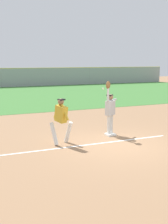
{
  "coord_description": "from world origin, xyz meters",
  "views": [
    {
      "loc": [
        -5.5,
        -9.27,
        3.08
      ],
      "look_at": [
        -0.67,
        1.58,
        1.05
      ],
      "focal_mm": 48.03,
      "sensor_mm": 36.0,
      "label": 1
    }
  ],
  "objects_px": {
    "first_base": "(110,134)",
    "parked_car_black": "(6,80)",
    "fielder": "(110,109)",
    "parked_car_blue": "(47,79)",
    "runner": "(61,118)",
    "baseball": "(103,89)"
  },
  "relations": [
    {
      "from": "baseball",
      "to": "parked_car_black",
      "type": "xyz_separation_m",
      "value": [
        0.74,
        28.32,
        -1.26
      ]
    },
    {
      "from": "runner",
      "to": "fielder",
      "type": "bearing_deg",
      "value": -7.79
    },
    {
      "from": "fielder",
      "to": "parked_car_black",
      "type": "distance_m",
      "value": 28.59
    },
    {
      "from": "first_base",
      "to": "parked_car_blue",
      "type": "bearing_deg",
      "value": 78.3
    },
    {
      "from": "fielder",
      "to": "baseball",
      "type": "bearing_deg",
      "value": 2.15
    },
    {
      "from": "first_base",
      "to": "parked_car_black",
      "type": "height_order",
      "value": "parked_car_black"
    },
    {
      "from": "first_base",
      "to": "runner",
      "type": "bearing_deg",
      "value": -170.24
    },
    {
      "from": "first_base",
      "to": "runner",
      "type": "height_order",
      "value": "runner"
    },
    {
      "from": "baseball",
      "to": "first_base",
      "type": "bearing_deg",
      "value": -66.15
    },
    {
      "from": "runner",
      "to": "baseball",
      "type": "distance_m",
      "value": 2.47
    },
    {
      "from": "first_base",
      "to": "parked_car_blue",
      "type": "height_order",
      "value": "parked_car_blue"
    },
    {
      "from": "parked_car_black",
      "to": "first_base",
      "type": "bearing_deg",
      "value": -89.02
    },
    {
      "from": "first_base",
      "to": "baseball",
      "type": "bearing_deg",
      "value": 113.85
    },
    {
      "from": "fielder",
      "to": "parked_car_blue",
      "type": "relative_size",
      "value": 0.51
    },
    {
      "from": "baseball",
      "to": "parked_car_black",
      "type": "relative_size",
      "value": 0.02
    },
    {
      "from": "runner",
      "to": "baseball",
      "type": "height_order",
      "value": "baseball"
    },
    {
      "from": "parked_car_black",
      "to": "fielder",
      "type": "bearing_deg",
      "value": -88.96
    },
    {
      "from": "first_base",
      "to": "parked_car_blue",
      "type": "distance_m",
      "value": 28.84
    },
    {
      "from": "runner",
      "to": "baseball",
      "type": "relative_size",
      "value": 23.24
    },
    {
      "from": "fielder",
      "to": "runner",
      "type": "distance_m",
      "value": 2.4
    },
    {
      "from": "fielder",
      "to": "parked_car_blue",
      "type": "height_order",
      "value": "fielder"
    },
    {
      "from": "first_base",
      "to": "parked_car_black",
      "type": "relative_size",
      "value": 0.09
    }
  ]
}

